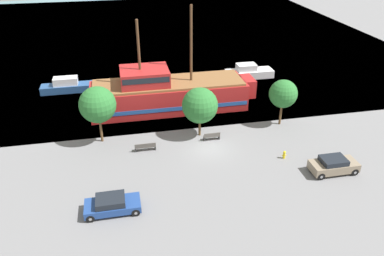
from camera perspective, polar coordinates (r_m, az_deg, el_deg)
ground_plane at (r=36.20m, az=2.52°, el=-2.98°), size 160.00×160.00×0.00m
water_surface at (r=76.57m, az=-5.55°, el=14.40°), size 80.00×80.00×0.00m
pirate_ship at (r=43.11m, az=-3.75°, el=5.37°), size 18.87×5.23×11.61m
moored_boat_dockside at (r=53.17m, az=8.63°, el=8.40°), size 6.52×2.24×1.92m
moored_boat_outer at (r=50.53m, az=-18.11°, el=6.11°), size 7.40×1.86×1.88m
parked_car_curb_front at (r=29.08m, az=-12.08°, el=-11.32°), size 4.13×1.92×1.30m
parked_car_curb_mid at (r=34.62m, az=20.76°, el=-5.30°), size 4.07×1.86×1.45m
fire_hydrant at (r=35.41m, az=13.88°, el=-3.93°), size 0.42×0.25×0.76m
bench_promenade_east at (r=37.20m, az=3.03°, el=-1.26°), size 1.64×0.45×0.85m
bench_promenade_west at (r=35.70m, az=-7.13°, el=-2.85°), size 2.00×0.45×0.85m
tree_row_east at (r=36.43m, az=-14.19°, el=3.45°), size 3.51×3.51×5.74m
tree_row_mideast at (r=36.68m, az=1.21°, el=3.45°), size 3.56×3.56×5.12m
tree_row_midwest at (r=39.90m, az=13.72°, el=5.08°), size 2.93×2.93×5.00m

